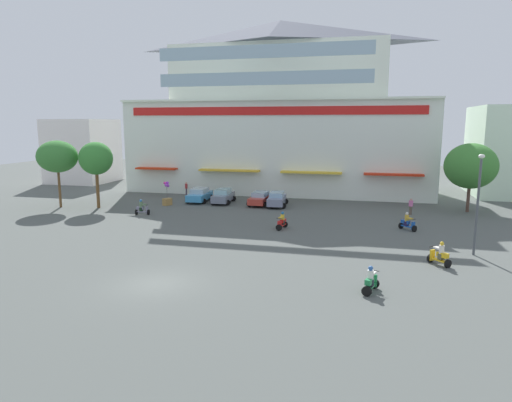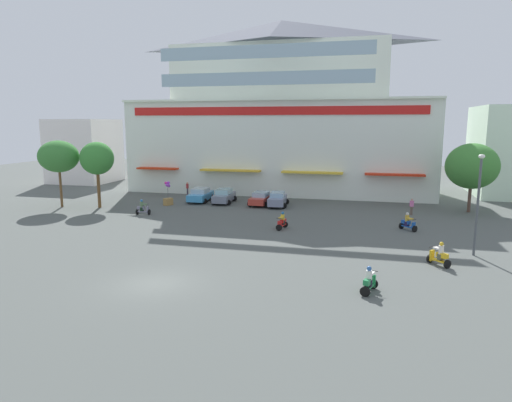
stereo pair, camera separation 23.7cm
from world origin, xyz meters
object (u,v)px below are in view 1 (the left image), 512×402
at_px(scooter_rider_4, 407,223).
at_px(pedestrian_0, 186,188).
at_px(parked_car_1, 223,196).
at_px(scooter_rider_3, 440,255).
at_px(parked_car_0, 200,195).
at_px(plaza_tree_0, 57,157).
at_px(scooter_rider_2, 371,281).
at_px(parked_car_3, 277,199).
at_px(scooter_rider_1, 282,222).
at_px(scooter_rider_0, 142,209).
at_px(balloon_vendor_cart, 167,197).
at_px(streetlamp_near, 478,197).
at_px(parked_car_2, 260,198).
at_px(pedestrian_1, 411,206).
at_px(plaza_tree_2, 96,159).
at_px(plaza_tree_1, 471,166).

xyz_separation_m(scooter_rider_4, pedestrian_0, (-24.54, 12.61, 0.33)).
bearing_deg(parked_car_1, scooter_rider_3, -42.19).
bearing_deg(parked_car_0, plaza_tree_0, -152.76).
xyz_separation_m(scooter_rider_2, scooter_rider_3, (4.17, 5.71, 0.03)).
height_order(parked_car_0, scooter_rider_4, parked_car_0).
height_order(parked_car_3, scooter_rider_1, parked_car_3).
relative_size(parked_car_1, pedestrian_0, 2.65).
bearing_deg(scooter_rider_0, parked_car_0, 71.60).
bearing_deg(balloon_vendor_cart, scooter_rider_2, -44.90).
bearing_deg(scooter_rider_4, streetlamp_near, -59.70).
distance_m(parked_car_2, scooter_rider_1, 11.24).
bearing_deg(pedestrian_1, scooter_rider_1, -141.50).
xyz_separation_m(streetlamp_near, balloon_vendor_cart, (-27.68, 12.24, -3.05)).
bearing_deg(scooter_rider_4, plaza_tree_2, 174.59).
bearing_deg(balloon_vendor_cart, plaza_tree_2, -154.44).
xyz_separation_m(plaza_tree_2, streetlamp_near, (33.99, -9.22, -1.17)).
xyz_separation_m(plaza_tree_1, scooter_rider_1, (-16.52, -11.59, -3.95)).
xyz_separation_m(parked_car_0, parked_car_2, (7.05, -0.47, -0.04)).
bearing_deg(scooter_rider_0, scooter_rider_4, -1.44).
xyz_separation_m(plaza_tree_2, scooter_rider_1, (20.21, -4.87, -4.50)).
height_order(plaza_tree_0, plaza_tree_2, plaza_tree_0).
height_order(plaza_tree_0, scooter_rider_4, plaza_tree_0).
height_order(scooter_rider_4, streetlamp_near, streetlamp_near).
height_order(plaza_tree_1, parked_car_1, plaza_tree_1).
distance_m(plaza_tree_2, parked_car_1, 13.73).
relative_size(plaza_tree_0, pedestrian_1, 4.36).
bearing_deg(plaza_tree_0, scooter_rider_0, -8.98).
height_order(pedestrian_0, streetlamp_near, streetlamp_near).
xyz_separation_m(parked_car_0, scooter_rider_3, (22.56, -18.12, -0.13)).
distance_m(parked_car_3, streetlamp_near, 21.94).
bearing_deg(plaza_tree_1, scooter_rider_0, -163.64).
bearing_deg(plaza_tree_0, parked_car_0, 27.24).
bearing_deg(plaza_tree_2, balloon_vendor_cart, 25.56).
height_order(plaza_tree_0, parked_car_3, plaza_tree_0).
relative_size(pedestrian_1, streetlamp_near, 0.24).
relative_size(plaza_tree_0, balloon_vendor_cart, 2.72).
distance_m(scooter_rider_3, pedestrian_0, 33.74).
height_order(plaza_tree_2, parked_car_0, plaza_tree_2).
xyz_separation_m(plaza_tree_1, parked_car_3, (-18.93, -1.49, -3.77)).
relative_size(parked_car_1, scooter_rider_2, 2.78).
xyz_separation_m(plaza_tree_2, parked_car_0, (8.87, 5.98, -4.33)).
height_order(plaza_tree_1, scooter_rider_2, plaza_tree_1).
distance_m(scooter_rider_2, pedestrian_0, 34.99).
bearing_deg(plaza_tree_0, scooter_rider_4, -3.69).
relative_size(plaza_tree_0, plaza_tree_1, 1.02).
bearing_deg(pedestrian_1, scooter_rider_0, -166.38).
xyz_separation_m(plaza_tree_1, pedestrian_1, (-5.62, -2.93, -3.65)).
relative_size(plaza_tree_0, plaza_tree_2, 1.02).
height_order(pedestrian_1, streetlamp_near, streetlamp_near).
bearing_deg(plaza_tree_2, parked_car_1, 26.14).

